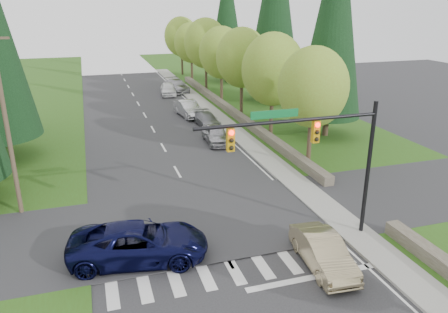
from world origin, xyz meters
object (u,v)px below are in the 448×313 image
suv_navy (139,243)px  parked_car_c (188,109)px  sedan_champagne (323,252)px  parked_car_e (176,86)px  parked_car_a (216,134)px  parked_car_d (168,89)px  parked_car_b (207,120)px

suv_navy → parked_car_c: 26.02m
suv_navy → sedan_champagne: bearing=-101.7°
parked_car_c → parked_car_e: parked_car_c is taller
parked_car_a → sedan_champagne: bearing=-89.5°
suv_navy → parked_car_e: bearing=-4.4°
parked_car_c → parked_car_d: parked_car_c is taller
parked_car_c → sedan_champagne: bearing=-98.2°
parked_car_a → parked_car_c: size_ratio=0.91×
parked_car_a → parked_car_c: 9.25m
parked_car_a → parked_car_e: 22.12m
suv_navy → parked_car_b: size_ratio=1.46×
parked_car_a → parked_car_c: (-0.18, 9.25, 0.05)m
sedan_champagne → parked_car_a: bearing=92.6°
suv_navy → parked_car_b: suv_navy is taller
parked_car_a → parked_car_c: bearing=93.4°
suv_navy → parked_car_e: 38.75m
parked_car_b → parked_car_d: (-0.83, 15.22, 0.15)m
parked_car_b → parked_car_a: bearing=-99.3°
suv_navy → parked_car_b: bearing=-13.5°
parked_car_d → parked_car_e: 2.27m
suv_navy → parked_car_d: (8.01, 35.80, -0.09)m
parked_car_a → parked_car_e: bearing=89.1°
parked_car_b → parked_car_e: size_ratio=0.79×
sedan_champagne → suv_navy: 8.20m
sedan_champagne → suv_navy: (-7.63, 2.98, 0.13)m
parked_car_a → parked_car_e: (1.22, 22.09, 0.04)m
parked_car_b → parked_car_c: bearing=99.1°
sedan_champagne → parked_car_d: 38.78m
sedan_champagne → parked_car_a: (0.56, 18.49, 0.02)m
parked_car_d → sedan_champagne: bearing=-83.1°
suv_navy → parked_car_d: 36.68m
parked_car_a → parked_car_d: parked_car_d is taller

